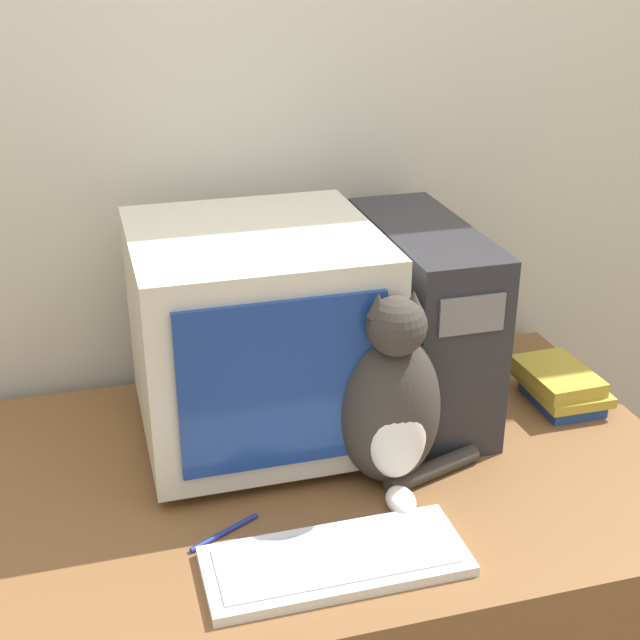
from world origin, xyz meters
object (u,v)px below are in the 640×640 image
object	(u,v)px
keyboard	(336,561)
pen	(225,532)
cat	(391,404)
book_stack	(560,385)
computer_tower	(421,319)
crt_monitor	(257,334)

from	to	relation	value
keyboard	pen	size ratio (longest dim) A/B	3.34
cat	book_stack	world-z (taller)	cat
book_stack	pen	distance (m)	0.81
cat	computer_tower	bearing A→B (deg)	62.94
crt_monitor	computer_tower	bearing A→B (deg)	4.03
computer_tower	pen	bearing A→B (deg)	-145.44
cat	pen	distance (m)	0.36
cat	book_stack	distance (m)	0.50
computer_tower	book_stack	xyz separation A→B (m)	(0.29, -0.08, -0.16)
crt_monitor	pen	distance (m)	0.39
pen	cat	bearing A→B (deg)	13.68
computer_tower	book_stack	distance (m)	0.34
computer_tower	cat	distance (m)	0.30
book_stack	keyboard	bearing A→B (deg)	-148.37
crt_monitor	keyboard	xyz separation A→B (m)	(0.03, -0.43, -0.21)
cat	book_stack	bearing A→B (deg)	25.79
keyboard	pen	bearing A→B (deg)	141.36
computer_tower	keyboard	bearing A→B (deg)	-124.97
crt_monitor	computer_tower	distance (m)	0.35
crt_monitor	pen	size ratio (longest dim) A/B	3.57
crt_monitor	pen	bearing A→B (deg)	-112.56
computer_tower	crt_monitor	bearing A→B (deg)	-175.97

